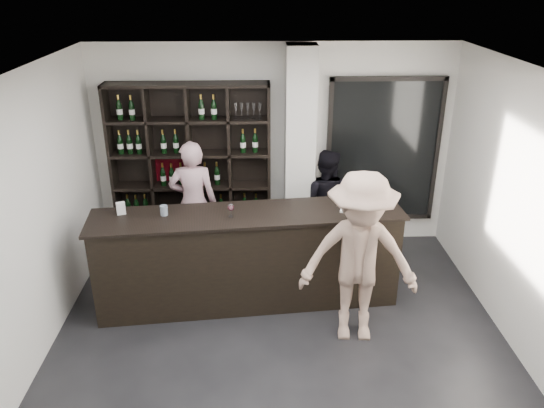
{
  "coord_description": "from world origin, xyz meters",
  "views": [
    {
      "loc": [
        -0.24,
        -4.42,
        3.75
      ],
      "look_at": [
        -0.07,
        1.1,
        1.31
      ],
      "focal_mm": 35.0,
      "sensor_mm": 36.0,
      "label": 1
    }
  ],
  "objects_px": {
    "taster_pink": "(194,203)",
    "taster_black": "(325,201)",
    "wine_shelf": "(192,169)",
    "customer": "(359,259)",
    "tasting_counter": "(249,258)"
  },
  "relations": [
    {
      "from": "taster_pink",
      "to": "taster_black",
      "type": "height_order",
      "value": "taster_pink"
    },
    {
      "from": "wine_shelf",
      "to": "taster_black",
      "type": "xyz_separation_m",
      "value": [
        1.87,
        -0.17,
        -0.44
      ]
    },
    {
      "from": "wine_shelf",
      "to": "taster_pink",
      "type": "bearing_deg",
      "value": -83.04
    },
    {
      "from": "taster_pink",
      "to": "customer",
      "type": "distance_m",
      "value": 2.61
    },
    {
      "from": "wine_shelf",
      "to": "tasting_counter",
      "type": "bearing_deg",
      "value": -61.36
    },
    {
      "from": "wine_shelf",
      "to": "taster_black",
      "type": "relative_size",
      "value": 1.58
    },
    {
      "from": "tasting_counter",
      "to": "taster_pink",
      "type": "distance_m",
      "value": 1.32
    },
    {
      "from": "taster_pink",
      "to": "customer",
      "type": "bearing_deg",
      "value": 136.01
    },
    {
      "from": "wine_shelf",
      "to": "taster_pink",
      "type": "xyz_separation_m",
      "value": [
        0.05,
        -0.41,
        -0.33
      ]
    },
    {
      "from": "taster_black",
      "to": "wine_shelf",
      "type": "bearing_deg",
      "value": 14.88
    },
    {
      "from": "wine_shelf",
      "to": "tasting_counter",
      "type": "distance_m",
      "value": 1.77
    },
    {
      "from": "wine_shelf",
      "to": "taster_black",
      "type": "height_order",
      "value": "wine_shelf"
    },
    {
      "from": "tasting_counter",
      "to": "taster_black",
      "type": "distance_m",
      "value": 1.69
    },
    {
      "from": "taster_pink",
      "to": "customer",
      "type": "xyz_separation_m",
      "value": [
        1.93,
        -1.76,
        0.1
      ]
    },
    {
      "from": "wine_shelf",
      "to": "customer",
      "type": "height_order",
      "value": "wine_shelf"
    }
  ]
}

